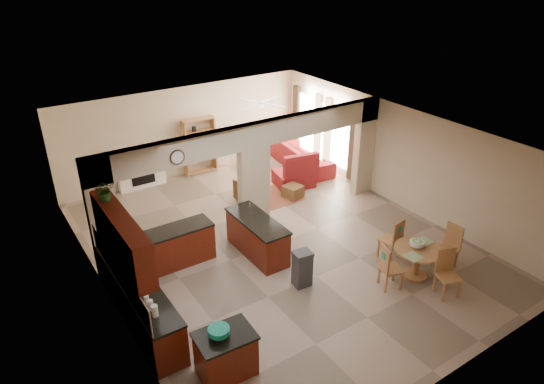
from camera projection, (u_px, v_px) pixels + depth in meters
floor at (276, 243)px, 11.86m from camera, size 10.00×10.00×0.00m
ceiling at (277, 135)px, 10.60m from camera, size 10.00×10.00×0.00m
wall_back at (186, 132)px, 14.94m from camera, size 8.00×0.00×8.00m
wall_front at (457, 314)px, 7.51m from camera, size 8.00×0.00×8.00m
wall_left at (103, 245)px, 9.25m from camera, size 0.00×10.00×10.00m
wall_right at (398, 156)px, 13.20m from camera, size 0.00×10.00×10.00m
partition_left_pier at (103, 219)px, 10.14m from camera, size 0.60×0.25×2.80m
partition_center_pier at (254, 188)px, 12.11m from camera, size 0.80×0.25×2.20m
partition_right_pier at (364, 147)px, 13.80m from camera, size 0.60×0.25×2.80m
partition_header at (253, 135)px, 11.47m from camera, size 8.00×0.25×0.60m
kitchen_counter at (150, 278)px, 9.85m from camera, size 2.52×3.29×1.48m
upper_cabinets at (122, 237)px, 8.51m from camera, size 0.35×2.40×0.90m
peninsula at (258, 237)px, 11.27m from camera, size 0.70×1.85×0.91m
wall_clock at (177, 157)px, 10.40m from camera, size 0.34×0.03×0.34m
rug at (270, 198)px, 14.01m from camera, size 1.60×1.30×0.01m
fireplace at (141, 168)px, 14.38m from camera, size 1.60×0.35×1.20m
shelving_unit at (200, 146)px, 15.21m from camera, size 1.00×0.32×1.80m
window_a at (341, 138)px, 14.99m from camera, size 0.02×0.90×1.90m
window_b at (308, 124)px, 16.25m from camera, size 0.02×0.90×1.90m
glazed_door at (323, 135)px, 15.69m from camera, size 0.02×0.70×2.10m
drape_a_left at (353, 144)px, 14.52m from camera, size 0.10×0.28×2.30m
drape_a_right at (328, 133)px, 15.41m from camera, size 0.10×0.28×2.30m
drape_b_left at (318, 129)px, 15.79m from camera, size 0.10×0.28×2.30m
drape_b_right at (296, 119)px, 16.68m from camera, size 0.10×0.28×2.30m
ceiling_fan at (261, 103)px, 13.68m from camera, size 1.00×1.00×0.10m
kitchen_island at (226, 354)px, 8.07m from camera, size 1.00×0.74×0.84m
teal_bowl at (219, 332)px, 7.82m from camera, size 0.36×0.36×0.17m
trash_can at (302, 270)px, 10.25m from camera, size 0.39×0.34×0.76m
dining_table at (417, 258)px, 10.48m from camera, size 1.04×1.04×0.71m
fruit_bowl at (417, 244)px, 10.40m from camera, size 0.31×0.31×0.17m
sofa at (302, 156)px, 15.83m from camera, size 2.69×1.31×0.76m
chaise at (294, 178)px, 14.70m from camera, size 1.26×1.10×0.44m
armchair at (251, 189)px, 13.76m from camera, size 0.91×0.93×0.69m
ottoman at (293, 191)px, 14.00m from camera, size 0.58×0.58×0.35m
plant at (105, 190)px, 8.73m from camera, size 0.38×0.33×0.39m
chair_north at (394, 238)px, 11.05m from camera, size 0.49×0.49×1.02m
chair_east at (450, 245)px, 10.80m from camera, size 0.44×0.44×1.02m
chair_south at (447, 270)px, 9.94m from camera, size 0.53×0.53×1.02m
chair_west at (388, 266)px, 10.09m from camera, size 0.53×0.53×1.02m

